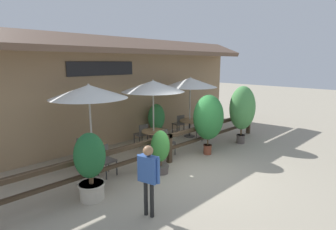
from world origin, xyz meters
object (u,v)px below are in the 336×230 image
(chair_middle_wallside, at_px, (142,133))
(potted_plant_corner_fern, at_px, (208,118))
(patio_umbrella_middle, at_px, (153,86))
(chair_far_wallside, at_px, (179,123))
(pedestrian, at_px, (148,172))
(potted_plant_small_flowering, at_px, (90,163))
(chair_near_wallside, at_px, (82,148))
(chair_near_streetside, at_px, (106,159))
(chair_far_streetside, at_px, (202,128))
(patio_umbrella_far, at_px, (190,82))
(potted_plant_broad_leaf, at_px, (156,120))
(patio_umbrella_near, at_px, (89,92))
(dining_table_far, at_px, (190,123))
(dining_table_near, at_px, (92,150))
(potted_plant_entrance_palm, at_px, (242,109))
(chair_middle_streetside, at_px, (166,141))
(potted_plant_tall_tropical, at_px, (160,150))
(dining_table_middle, at_px, (154,134))

(chair_middle_wallside, xyz_separation_m, potted_plant_corner_fern, (1.06, -2.40, 0.83))
(patio_umbrella_middle, relative_size, chair_far_wallside, 3.00)
(potted_plant_corner_fern, xyz_separation_m, pedestrian, (-3.99, -1.47, -0.32))
(potted_plant_small_flowering, bearing_deg, chair_near_wallside, 67.92)
(chair_near_streetside, xyz_separation_m, chair_far_wallside, (4.81, 1.60, 0.00))
(potted_plant_small_flowering, xyz_separation_m, pedestrian, (0.52, -1.49, 0.10))
(chair_near_streetside, height_order, chair_far_streetside, same)
(chair_near_wallside, xyz_separation_m, patio_umbrella_far, (4.82, -0.43, 1.89))
(chair_near_streetside, bearing_deg, potted_plant_broad_leaf, 20.58)
(patio_umbrella_near, height_order, dining_table_far, patio_umbrella_near)
(patio_umbrella_far, bearing_deg, chair_middle_wallside, 168.87)
(patio_umbrella_near, height_order, dining_table_near, patio_umbrella_near)
(potted_plant_entrance_palm, height_order, potted_plant_broad_leaf, potted_plant_entrance_palm)
(chair_middle_wallside, relative_size, chair_far_streetside, 1.00)
(chair_far_wallside, xyz_separation_m, potted_plant_broad_leaf, (-1.12, 0.29, 0.25))
(dining_table_near, distance_m, potted_plant_entrance_palm, 5.93)
(chair_far_streetside, bearing_deg, potted_plant_broad_leaf, 140.41)
(dining_table_near, xyz_separation_m, chair_far_wallside, (4.84, 0.91, -0.09))
(chair_middle_streetside, height_order, potted_plant_tall_tropical, potted_plant_tall_tropical)
(chair_near_wallside, relative_size, potted_plant_corner_fern, 0.41)
(pedestrian, bearing_deg, dining_table_near, -22.64)
(chair_middle_wallside, height_order, potted_plant_broad_leaf, potted_plant_broad_leaf)
(dining_table_near, xyz_separation_m, potted_plant_tall_tropical, (1.28, -1.68, 0.11))
(patio_umbrella_middle, bearing_deg, pedestrian, -132.76)
(chair_near_wallside, xyz_separation_m, pedestrian, (-0.43, -3.85, 0.51))
(dining_table_middle, bearing_deg, dining_table_far, 5.81)
(potted_plant_tall_tropical, bearing_deg, pedestrian, -139.08)
(chair_middle_streetside, bearing_deg, potted_plant_corner_fern, -46.33)
(patio_umbrella_far, xyz_separation_m, potted_plant_tall_tropical, (-3.55, -1.94, -1.68))
(chair_middle_streetside, bearing_deg, chair_near_streetside, 177.44)
(patio_umbrella_near, relative_size, patio_umbrella_middle, 1.00)
(chair_near_wallside, bearing_deg, patio_umbrella_far, -173.82)
(chair_middle_streetside, bearing_deg, potted_plant_entrance_palm, -23.83)
(chair_far_wallside, bearing_deg, patio_umbrella_near, 22.20)
(chair_near_streetside, height_order, dining_table_far, chair_near_streetside)
(patio_umbrella_far, relative_size, potted_plant_corner_fern, 1.23)
(chair_middle_wallside, distance_m, potted_plant_broad_leaf, 1.33)
(potted_plant_entrance_palm, xyz_separation_m, potted_plant_small_flowering, (-6.51, 0.17, -0.52))
(patio_umbrella_middle, xyz_separation_m, dining_table_far, (2.31, 0.24, -1.79))
(chair_near_wallside, bearing_deg, potted_plant_tall_tropical, 129.33)
(chair_far_wallside, distance_m, potted_plant_broad_leaf, 1.19)
(dining_table_far, xyz_separation_m, pedestrian, (-5.25, -3.41, 0.42))
(patio_umbrella_near, xyz_separation_m, pedestrian, (-0.42, -3.15, -1.38))
(dining_table_far, distance_m, chair_far_streetside, 0.66)
(potted_plant_small_flowering, relative_size, pedestrian, 1.05)
(patio_umbrella_middle, bearing_deg, chair_near_wallside, 165.01)
(dining_table_near, bearing_deg, chair_middle_wallside, 15.90)
(dining_table_near, distance_m, patio_umbrella_middle, 3.09)
(dining_table_near, distance_m, chair_far_streetside, 4.90)
(chair_middle_streetside, height_order, potted_plant_small_flowering, potted_plant_small_flowering)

